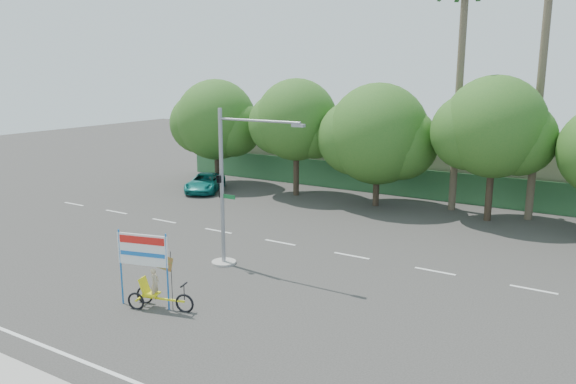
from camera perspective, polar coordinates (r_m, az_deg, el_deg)
The scene contains 13 objects.
ground at distance 21.48m, azimuth -7.86°, elevation -11.40°, with size 120.00×120.00×0.00m, color #33302D.
fence at distance 39.45m, azimuth 12.25°, elevation 0.91°, with size 38.00×0.08×2.00m, color #336B3D.
building_left at distance 47.38m, azimuth 2.67°, elevation 4.28°, with size 12.00×8.00×4.00m, color #B6AE90.
building_right at distance 41.91m, azimuth 24.75°, elevation 1.83°, with size 14.00×8.00×3.60m, color #B6AE90.
tree_far_left at distance 42.69m, azimuth -7.37°, elevation 7.04°, with size 7.14×6.00×7.96m.
tree_left at distance 38.67m, azimuth 0.79°, elevation 7.05°, with size 6.66×5.60×8.07m.
tree_center at distance 36.05m, azimuth 9.04°, elevation 5.57°, with size 7.62×6.40×7.85m.
tree_right at distance 33.93m, azimuth 20.12°, elevation 5.87°, with size 6.90×5.80×8.36m.
palm_tall at distance 34.95m, azimuth 24.67°, elevation 14.28°, with size 3.73×3.79×17.45m.
palm_short at distance 35.78m, azimuth 17.13°, elevation 12.19°, with size 3.73×3.79×14.45m.
traffic_signal at distance 24.82m, azimuth -6.17°, elevation -0.99°, with size 4.72×1.10×7.00m.
trike_billboard at distance 21.33m, azimuth -13.74°, elevation -8.40°, with size 2.91×1.11×2.93m.
pickup_truck at distance 40.90m, azimuth -8.44°, elevation 0.94°, with size 2.12×4.60×1.28m, color #10756D.
Camera 1 is at (12.64, -15.09, 8.59)m, focal length 35.00 mm.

